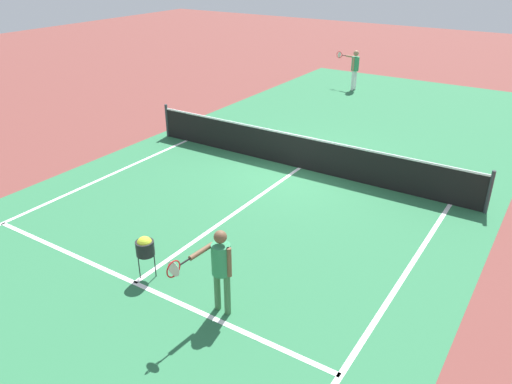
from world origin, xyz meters
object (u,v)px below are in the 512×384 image
Objects in this scene: player_far at (355,65)px; ball_hopper at (145,247)px; net at (300,152)px; player_near at (220,264)px.

ball_hopper is (2.27, -15.05, -0.37)m from player_far.
net is 5.87× the size of player_far.
player_near is 1.77m from ball_hopper.
ball_hopper is (0.08, -6.13, 0.18)m from net.
net is at bearing 90.76° from ball_hopper.
player_far is at bearing 104.88° from player_near.
player_near is 15.62m from player_far.
player_near is at bearing -1.61° from ball_hopper.
player_far is at bearing 103.79° from net.
net is at bearing 106.45° from player_near.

